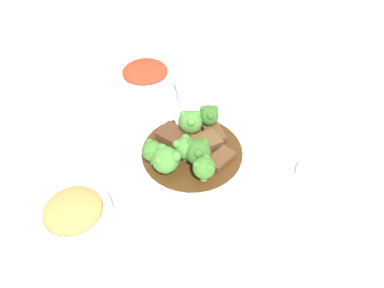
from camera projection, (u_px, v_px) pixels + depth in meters
ground_plane at (192, 157)px, 0.66m from camera, size 4.00×4.00×0.00m
main_plate at (192, 153)px, 0.65m from camera, size 0.28×0.28×0.02m
beef_strip_0 at (205, 142)px, 0.65m from camera, size 0.06×0.06×0.01m
beef_strip_1 at (174, 136)px, 0.66m from camera, size 0.06×0.05×0.01m
beef_strip_2 at (214, 133)px, 0.66m from camera, size 0.05×0.05×0.01m
beef_strip_3 at (221, 157)px, 0.62m from camera, size 0.04×0.05×0.01m
broccoli_floret_0 at (209, 115)px, 0.66m from camera, size 0.04×0.04×0.04m
broccoli_floret_1 at (204, 167)px, 0.58m from camera, size 0.04×0.04×0.05m
broccoli_floret_2 at (165, 159)px, 0.59m from camera, size 0.04×0.04×0.05m
broccoli_floret_3 at (198, 151)px, 0.60m from camera, size 0.04×0.04×0.05m
broccoli_floret_4 at (184, 147)px, 0.61m from camera, size 0.04×0.04×0.05m
broccoli_floret_5 at (152, 151)px, 0.60m from camera, size 0.03×0.03×0.05m
broccoli_floret_6 at (191, 122)px, 0.65m from camera, size 0.04×0.04×0.05m
serving_spoon at (184, 114)px, 0.70m from camera, size 0.14×0.17×0.01m
side_bowl_kimchi at (146, 77)px, 0.77m from camera, size 0.12×0.12×0.05m
side_bowl_appetizer at (75, 215)px, 0.55m from camera, size 0.11×0.11×0.05m
sauce_dish at (317, 174)px, 0.62m from camera, size 0.07×0.07×0.01m
paper_napkin at (308, 198)px, 0.59m from camera, size 0.12×0.12×0.01m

